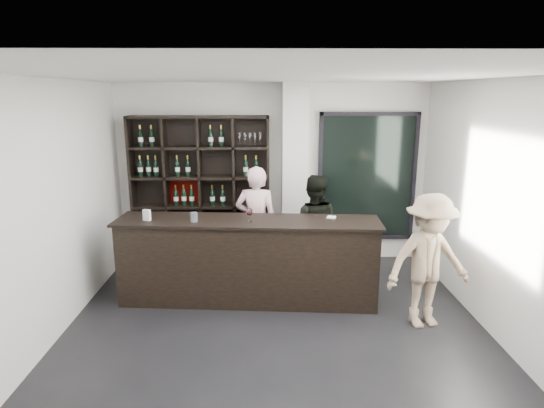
{
  "coord_description": "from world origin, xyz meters",
  "views": [
    {
      "loc": [
        -0.13,
        -4.59,
        2.73
      ],
      "look_at": [
        -0.03,
        1.1,
        1.34
      ],
      "focal_mm": 30.0,
      "sensor_mm": 36.0,
      "label": 1
    }
  ],
  "objects_px": {
    "taster_black": "(313,228)",
    "customer": "(429,261)",
    "wine_shelf": "(201,191)",
    "taster_pink": "(256,223)",
    "tasting_counter": "(248,261)"
  },
  "relations": [
    {
      "from": "taster_black",
      "to": "customer",
      "type": "distance_m",
      "value": 1.88
    },
    {
      "from": "wine_shelf",
      "to": "taster_black",
      "type": "relative_size",
      "value": 1.51
    },
    {
      "from": "taster_pink",
      "to": "taster_black",
      "type": "height_order",
      "value": "taster_pink"
    },
    {
      "from": "wine_shelf",
      "to": "customer",
      "type": "distance_m",
      "value": 3.68
    },
    {
      "from": "taster_pink",
      "to": "taster_black",
      "type": "distance_m",
      "value": 0.85
    },
    {
      "from": "wine_shelf",
      "to": "customer",
      "type": "height_order",
      "value": "wine_shelf"
    },
    {
      "from": "customer",
      "to": "taster_black",
      "type": "bearing_deg",
      "value": 117.77
    },
    {
      "from": "wine_shelf",
      "to": "taster_pink",
      "type": "height_order",
      "value": "wine_shelf"
    },
    {
      "from": "taster_pink",
      "to": "taster_black",
      "type": "bearing_deg",
      "value": -177.99
    },
    {
      "from": "taster_pink",
      "to": "customer",
      "type": "height_order",
      "value": "taster_pink"
    },
    {
      "from": "tasting_counter",
      "to": "customer",
      "type": "distance_m",
      "value": 2.27
    },
    {
      "from": "wine_shelf",
      "to": "tasting_counter",
      "type": "distance_m",
      "value": 1.78
    },
    {
      "from": "tasting_counter",
      "to": "customer",
      "type": "relative_size",
      "value": 2.12
    },
    {
      "from": "wine_shelf",
      "to": "customer",
      "type": "relative_size",
      "value": 1.47
    },
    {
      "from": "taster_pink",
      "to": "wine_shelf",
      "type": "bearing_deg",
      "value": -29.01
    }
  ]
}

